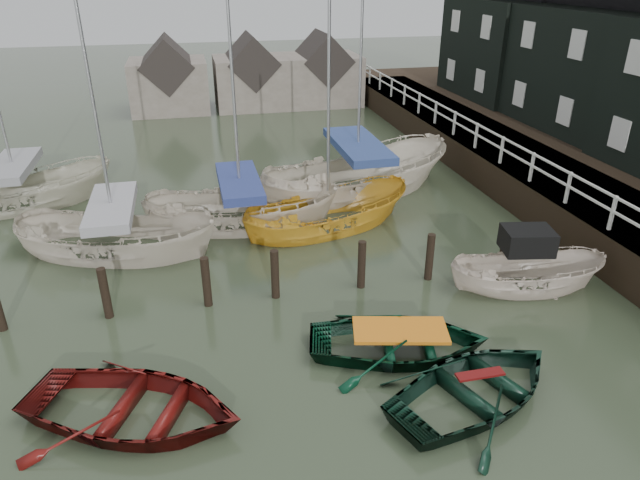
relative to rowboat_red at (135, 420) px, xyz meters
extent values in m
plane|color=#2B3421|center=(4.64, 0.97, 0.00)|extent=(120.00, 120.00, 0.00)
cube|color=black|center=(14.14, 10.97, 1.40)|extent=(3.00, 32.00, 0.20)
cube|color=silver|center=(12.64, 10.97, 2.45)|extent=(0.06, 32.00, 0.06)
cube|color=silver|center=(12.64, 10.97, 2.05)|extent=(0.06, 32.00, 0.06)
cube|color=black|center=(19.64, 10.97, 0.00)|extent=(14.00, 38.00, 1.50)
cube|color=black|center=(19.64, 12.97, 4.00)|extent=(6.00, 7.00, 5.00)
cube|color=black|center=(19.64, 19.97, 4.00)|extent=(6.40, 7.00, 5.00)
cylinder|color=black|center=(-0.86, 3.97, 0.50)|extent=(0.22, 0.22, 1.80)
cylinder|color=black|center=(1.64, 3.97, 0.50)|extent=(0.22, 0.22, 1.80)
cylinder|color=black|center=(3.44, 3.97, 0.50)|extent=(0.22, 0.22, 1.80)
cylinder|color=black|center=(5.84, 3.97, 0.50)|extent=(0.22, 0.22, 1.80)
cylinder|color=black|center=(7.84, 3.97, 0.50)|extent=(0.22, 0.22, 1.80)
cylinder|color=black|center=(10.14, 3.97, 0.50)|extent=(0.22, 0.22, 1.80)
cube|color=#665B51|center=(0.64, 26.97, 1.50)|extent=(4.50, 4.00, 3.00)
cube|color=#282321|center=(0.64, 26.97, 2.80)|extent=(3.18, 4.08, 3.18)
cube|color=#665B51|center=(5.64, 26.97, 1.50)|extent=(4.50, 4.00, 3.00)
cube|color=#282321|center=(5.64, 26.97, 2.80)|extent=(3.18, 4.08, 3.18)
cube|color=#665B51|center=(10.14, 26.97, 1.50)|extent=(4.50, 4.00, 3.00)
cube|color=#282321|center=(10.14, 26.97, 2.80)|extent=(3.18, 4.08, 3.18)
imported|color=#4F0D0B|center=(0.00, 0.00, 0.00)|extent=(5.33, 4.70, 0.91)
imported|color=black|center=(5.84, 0.92, 0.00)|extent=(4.69, 3.82, 0.85)
imported|color=black|center=(6.85, -0.97, 0.00)|extent=(4.91, 4.22, 0.86)
imported|color=beige|center=(10.23, 2.87, 0.00)|extent=(4.46, 2.38, 1.64)
cube|color=black|center=(10.23, 3.07, 1.39)|extent=(1.47, 1.23, 0.65)
imported|color=beige|center=(-0.94, 7.75, 0.00)|extent=(6.96, 4.54, 2.52)
cylinder|color=#B2B2B7|center=(-0.94, 7.75, 5.65)|extent=(0.10, 0.10, 8.52)
cube|color=#939298|center=(-0.94, 7.75, 1.50)|extent=(3.81, 2.45, 0.30)
imported|color=beige|center=(3.05, 8.98, 0.00)|extent=(7.00, 3.59, 2.58)
cylinder|color=#B2B2B7|center=(3.05, 8.98, 6.09)|extent=(0.10, 0.10, 9.34)
cube|color=navy|center=(3.05, 8.98, 1.54)|extent=(3.84, 1.93, 0.30)
imported|color=gold|center=(5.91, 8.14, 0.00)|extent=(6.54, 3.79, 2.38)
cylinder|color=#B2B2B7|center=(5.91, 8.14, 4.85)|extent=(0.10, 0.10, 7.08)
imported|color=beige|center=(7.80, 11.07, 0.00)|extent=(8.85, 5.32, 3.21)
cylinder|color=#B2B2B7|center=(7.80, 11.07, 6.81)|extent=(0.10, 0.10, 10.08)
cube|color=navy|center=(7.80, 11.07, 1.89)|extent=(4.85, 2.87, 0.30)
imported|color=beige|center=(-4.78, 12.51, 0.00)|extent=(7.10, 4.08, 2.58)
cube|color=gray|center=(-4.78, 12.51, 1.54)|extent=(3.90, 2.20, 0.30)
camera|label=1|loc=(1.63, -9.17, 8.13)|focal=32.00mm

